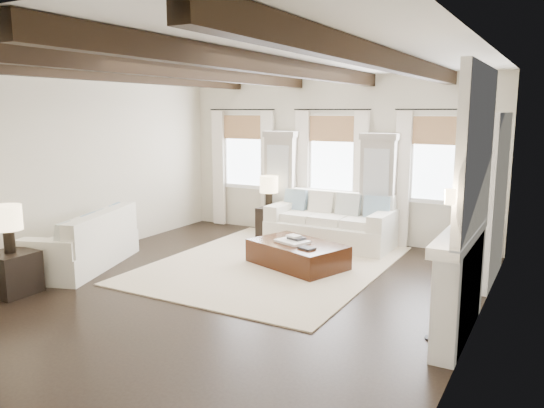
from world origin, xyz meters
The scene contains 16 objects.
ground centered at (0.00, 0.00, 0.00)m, with size 7.50×7.50×0.00m, color black.
room_shell centered at (0.75, 0.90, 1.89)m, with size 6.54×7.54×3.22m.
area_rug centered at (-0.10, 1.41, 0.01)m, with size 3.52×4.38×0.02m, color beige.
sofa_back centered at (0.25, 3.12, 0.40)m, with size 2.33×1.06×1.00m.
sofa_left centered at (-2.68, -0.15, 0.38)m, with size 1.61×2.35×0.92m.
ottoman centered at (0.32, 1.53, 0.20)m, with size 1.53×0.95×0.40m, color black.
tray centered at (0.24, 1.50, 0.42)m, with size 0.50×0.38×0.04m, color white.
book_lower centered at (0.28, 1.59, 0.46)m, with size 0.26×0.20×0.04m, color #262628.
book_upper centered at (0.24, 1.57, 0.50)m, with size 0.22×0.17×0.03m, color beige.
book_loose centered at (0.63, 1.24, 0.42)m, with size 0.24×0.18×0.03m, color #262628.
side_table_front centered at (-2.57, -1.57, 0.30)m, with size 0.59×0.59×0.59m, color black.
lamp_front centered at (-2.57, -1.57, 1.04)m, with size 0.39×0.39×0.67m.
side_table_back centered at (-1.08, 3.07, 0.31)m, with size 0.41×0.41×0.61m, color black.
lamp_back centered at (-1.08, 3.07, 1.04)m, with size 0.37×0.37×0.63m.
candlestick_near centered at (2.90, -0.26, 0.33)m, with size 0.16×0.16×0.80m.
candlestick_far centered at (2.90, 0.11, 0.35)m, with size 0.17×0.17×0.84m.
Camera 1 is at (4.05, -6.01, 2.52)m, focal length 35.00 mm.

